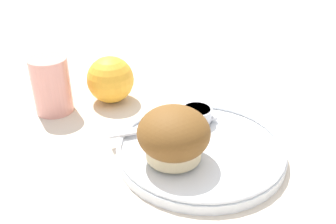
{
  "coord_description": "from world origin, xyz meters",
  "views": [
    {
      "loc": [
        -0.34,
        -0.29,
        0.32
      ],
      "look_at": [
        0.01,
        0.02,
        0.06
      ],
      "focal_mm": 40.0,
      "sensor_mm": 36.0,
      "label": 1
    }
  ],
  "objects_px": {
    "orange_fruit": "(110,80)",
    "juice_glass": "(51,85)",
    "butter_knife": "(164,126)",
    "muffin": "(174,136)"
  },
  "relations": [
    {
      "from": "orange_fruit",
      "to": "juice_glass",
      "type": "bearing_deg",
      "value": 152.92
    },
    {
      "from": "muffin",
      "to": "butter_knife",
      "type": "distance_m",
      "value": 0.08
    },
    {
      "from": "muffin",
      "to": "orange_fruit",
      "type": "xyz_separation_m",
      "value": [
        0.08,
        0.21,
        -0.01
      ]
    },
    {
      "from": "orange_fruit",
      "to": "juice_glass",
      "type": "relative_size",
      "value": 0.87
    },
    {
      "from": "orange_fruit",
      "to": "juice_glass",
      "type": "distance_m",
      "value": 0.1
    },
    {
      "from": "orange_fruit",
      "to": "butter_knife",
      "type": "bearing_deg",
      "value": -100.13
    },
    {
      "from": "butter_knife",
      "to": "juice_glass",
      "type": "height_order",
      "value": "juice_glass"
    },
    {
      "from": "juice_glass",
      "to": "butter_knife",
      "type": "bearing_deg",
      "value": -72.62
    },
    {
      "from": "juice_glass",
      "to": "orange_fruit",
      "type": "bearing_deg",
      "value": -27.08
    },
    {
      "from": "butter_knife",
      "to": "orange_fruit",
      "type": "bearing_deg",
      "value": 110.03
    }
  ]
}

